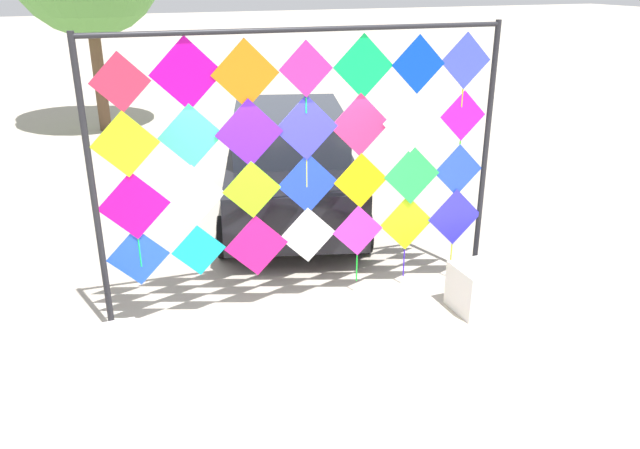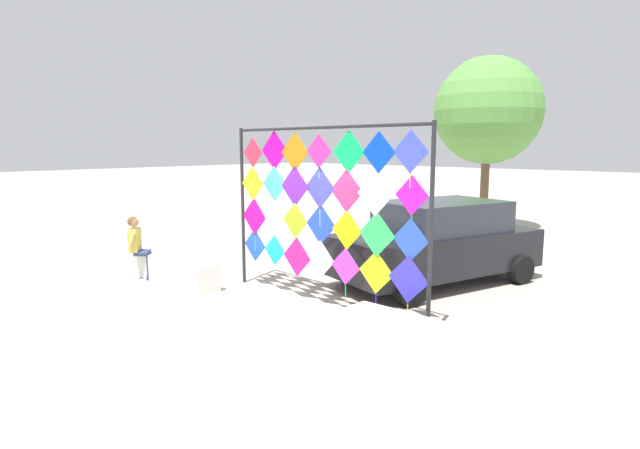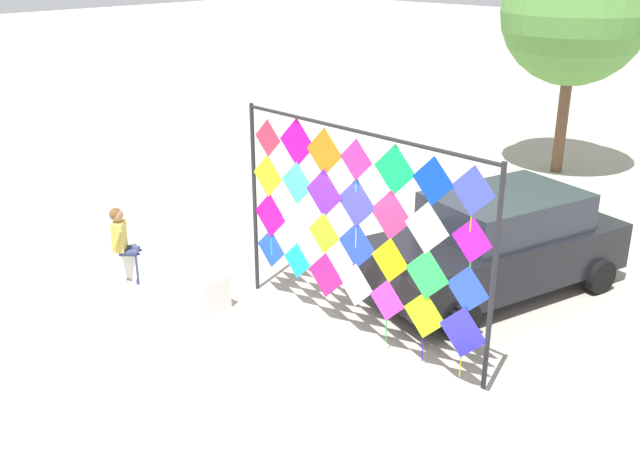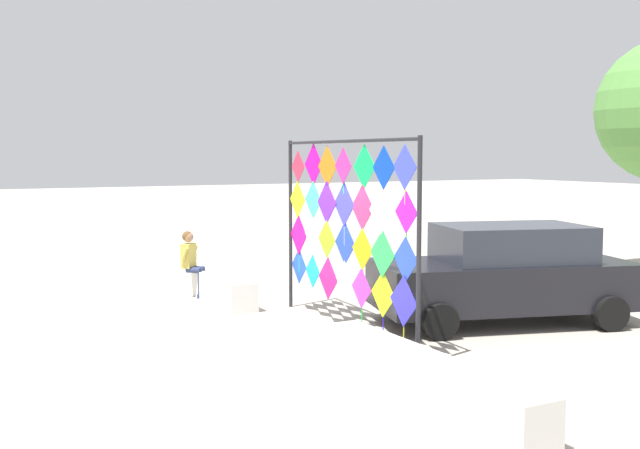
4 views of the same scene
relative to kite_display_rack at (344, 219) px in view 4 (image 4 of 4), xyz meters
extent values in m
plane|color=#ADA393|center=(-0.29, -0.64, -1.96)|extent=(120.00, 120.00, 0.00)
cube|color=silver|center=(-4.24, -0.96, -1.67)|extent=(4.21, 0.56, 0.58)
cube|color=silver|center=(3.66, -0.96, -1.67)|extent=(4.21, 0.56, 0.58)
cylinder|color=#232328|center=(-2.36, 0.12, -0.29)|extent=(0.07, 0.07, 3.33)
cylinder|color=#232328|center=(2.37, -0.12, -0.29)|extent=(0.07, 0.07, 3.33)
cylinder|color=#232328|center=(0.01, 0.00, 1.32)|extent=(4.74, 0.29, 0.06)
cube|color=blue|center=(-1.98, 0.12, -1.08)|extent=(0.70, 0.05, 0.70)
cube|color=#14BAD0|center=(-1.31, 0.07, -1.09)|extent=(0.63, 0.04, 0.63)
cube|color=#DC177C|center=(-0.63, 0.03, -1.12)|extent=(0.77, 0.05, 0.77)
cube|color=white|center=(0.01, 0.01, -1.07)|extent=(0.71, 0.05, 0.71)
cube|color=#DF32CA|center=(0.65, -0.04, -1.10)|extent=(0.67, 0.05, 0.67)
cylinder|color=#16E52F|center=(0.65, -0.03, -1.61)|extent=(0.02, 0.02, 0.37)
cube|color=#D4F817|center=(1.32, -0.05, -1.08)|extent=(0.74, 0.05, 0.74)
cylinder|color=#3716E5|center=(1.32, -0.04, -1.65)|extent=(0.02, 0.02, 0.39)
cube|color=#3531F0|center=(2.00, -0.12, -1.07)|extent=(0.77, 0.05, 0.77)
cylinder|color=yellow|center=(2.00, -0.11, -1.61)|extent=(0.02, 0.02, 0.31)
cube|color=#F60B98|center=(-1.96, 0.10, -0.46)|extent=(0.78, 0.05, 0.78)
cylinder|color=#16E569|center=(-1.96, 0.11, -1.03)|extent=(0.02, 0.02, 0.35)
cube|color=white|center=(-1.32, 0.07, -0.42)|extent=(0.72, 0.05, 0.72)
cube|color=#95EA1B|center=(-0.66, 0.02, -0.41)|extent=(0.68, 0.05, 0.68)
cube|color=blue|center=(0.01, 0.01, -0.42)|extent=(0.75, 0.05, 0.75)
cylinder|color=yellow|center=(0.01, 0.02, -0.97)|extent=(0.02, 0.02, 0.35)
cube|color=#DCB40B|center=(0.67, -0.04, -0.45)|extent=(0.69, 0.05, 0.69)
cylinder|color=blue|center=(0.67, -0.03, -0.95)|extent=(0.02, 0.02, 0.30)
cube|color=#2ADA56|center=(1.35, -0.08, -0.44)|extent=(0.75, 0.05, 0.75)
cube|color=blue|center=(2.00, -0.10, -0.45)|extent=(0.68, 0.05, 0.68)
cylinder|color=gold|center=(2.00, -0.09, -0.89)|extent=(0.02, 0.02, 0.20)
cube|color=#CAE81A|center=(-1.98, 0.09, 0.23)|extent=(0.71, 0.05, 0.71)
cube|color=#36F19D|center=(-1.30, 0.08, 0.25)|extent=(0.71, 0.05, 0.71)
cylinder|color=#E51673|center=(-1.30, 0.09, -0.26)|extent=(0.02, 0.02, 0.33)
cube|color=#5F1CD1|center=(-0.67, 0.02, 0.24)|extent=(0.77, 0.05, 0.77)
cylinder|color=#99E516|center=(-0.67, 0.03, -0.25)|extent=(0.02, 0.02, 0.22)
cube|color=#3838E6|center=(0.00, 0.00, 0.25)|extent=(0.76, 0.05, 0.76)
cylinder|color=yellow|center=(0.00, 0.01, -0.29)|extent=(0.02, 0.02, 0.33)
cube|color=#D82967|center=(0.65, -0.03, 0.24)|extent=(0.75, 0.05, 0.75)
cube|color=white|center=(1.30, -0.08, 0.23)|extent=(0.74, 0.05, 0.74)
cylinder|color=#16B9E5|center=(1.30, -0.07, -0.30)|extent=(0.02, 0.02, 0.32)
cube|color=#C516E5|center=(2.01, -0.09, 0.25)|extent=(0.62, 0.04, 0.62)
cylinder|color=#36E516|center=(2.01, -0.08, -0.22)|extent=(0.02, 0.02, 0.33)
cube|color=#CF2B4C|center=(-1.96, 0.09, 0.87)|extent=(0.62, 0.04, 0.62)
cylinder|color=#16E5BB|center=(-1.96, 0.10, 0.39)|extent=(0.02, 0.02, 0.33)
cube|color=#D90AAC|center=(-1.29, 0.08, 0.91)|extent=(0.78, 0.05, 0.78)
cylinder|color=#16E543|center=(-1.29, 0.09, 0.33)|extent=(0.02, 0.02, 0.39)
cube|color=orange|center=(-0.68, 0.04, 0.88)|extent=(0.75, 0.05, 0.75)
cube|color=#DC2C9F|center=(-0.01, -0.02, 0.91)|extent=(0.62, 0.04, 0.62)
cylinder|color=#16E55E|center=(-0.01, -0.01, 0.51)|extent=(0.02, 0.02, 0.18)
cube|color=#0FED66|center=(0.68, -0.02, 0.90)|extent=(0.73, 0.05, 0.73)
cube|color=blue|center=(1.35, -0.07, 0.90)|extent=(0.68, 0.05, 0.68)
cube|color=#3D4CF6|center=(1.97, -0.11, 0.92)|extent=(0.66, 0.05, 0.67)
cylinder|color=yellow|center=(1.97, -0.10, 0.47)|extent=(0.02, 0.02, 0.22)
cylinder|color=navy|center=(-4.06, -1.20, -1.67)|extent=(0.11, 0.11, 0.58)
cylinder|color=navy|center=(-4.18, -1.31, -1.35)|extent=(0.32, 0.31, 0.13)
cube|color=navy|center=(-4.02, -1.15, -1.92)|extent=(0.24, 0.24, 0.09)
cylinder|color=navy|center=(-4.18, -1.07, -1.67)|extent=(0.11, 0.11, 0.58)
cylinder|color=navy|center=(-4.30, -1.19, -1.35)|extent=(0.32, 0.31, 0.13)
cube|color=navy|center=(-4.14, -1.03, -1.92)|extent=(0.24, 0.24, 0.09)
cube|color=gold|center=(-4.35, -1.36, -1.06)|extent=(0.39, 0.40, 0.52)
sphere|color=#A37556|center=(-4.35, -1.36, -0.66)|extent=(0.22, 0.22, 0.22)
sphere|color=brown|center=(-4.37, -1.37, -0.65)|extent=(0.22, 0.22, 0.22)
cylinder|color=gold|center=(-4.18, -1.50, -1.01)|extent=(0.18, 0.18, 0.31)
cylinder|color=gold|center=(-4.49, -1.18, -1.01)|extent=(0.18, 0.18, 0.31)
cube|color=black|center=(0.74, 2.89, -1.24)|extent=(3.18, 4.98, 0.82)
cube|color=#282D38|center=(0.79, 3.05, -0.50)|extent=(2.39, 2.96, 0.66)
cylinder|color=black|center=(1.26, 1.11, -1.65)|extent=(0.40, 0.66, 0.61)
cylinder|color=black|center=(-0.64, 1.66, -1.65)|extent=(0.40, 0.66, 0.61)
cylinder|color=black|center=(2.13, 4.12, -1.65)|extent=(0.40, 0.66, 0.61)
cylinder|color=black|center=(0.23, 4.67, -1.65)|extent=(0.40, 0.66, 0.61)
camera|label=1|loc=(-2.40, -6.62, 1.91)|focal=35.41mm
camera|label=2|loc=(6.32, -6.85, 1.00)|focal=28.98mm
camera|label=3|loc=(6.41, -7.66, 3.76)|focal=40.69mm
camera|label=4|loc=(11.27, -6.43, 1.11)|focal=42.73mm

